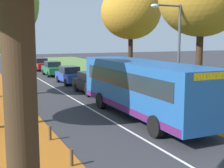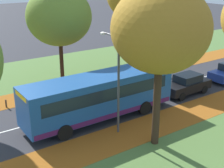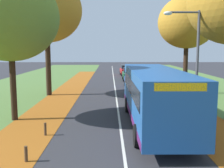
# 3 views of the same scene
# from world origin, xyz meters

# --- Properties ---
(leaf_litter_left) EXTENTS (2.80, 60.00, 0.00)m
(leaf_litter_left) POSITION_xyz_m (-4.60, 14.00, 0.01)
(leaf_litter_left) COLOR #9E5619
(leaf_litter_left) RESTS_ON grass_verge_left
(grass_verge_right) EXTENTS (12.00, 90.00, 0.01)m
(grass_verge_right) POSITION_xyz_m (9.20, 20.00, 0.00)
(grass_verge_right) COLOR #517538
(grass_verge_right) RESTS_ON ground
(leaf_litter_right) EXTENTS (2.80, 60.00, 0.00)m
(leaf_litter_right) POSITION_xyz_m (4.60, 14.00, 0.01)
(leaf_litter_right) COLOR #9E5619
(leaf_litter_right) RESTS_ON grass_verge_right
(road_centre_line) EXTENTS (0.12, 80.00, 0.01)m
(road_centre_line) POSITION_xyz_m (0.00, 20.00, 0.00)
(road_centre_line) COLOR silver
(road_centre_line) RESTS_ON ground
(tree_right_mid) EXTENTS (5.11, 5.11, 8.70)m
(tree_right_mid) POSITION_xyz_m (6.28, 19.94, 6.38)
(tree_right_mid) COLOR black
(tree_right_mid) RESTS_ON ground
(bollard_fourth) EXTENTS (0.12, 0.12, 0.59)m
(bollard_fourth) POSITION_xyz_m (-3.57, 5.44, 0.29)
(bollard_fourth) COLOR #4C3823
(bollard_fourth) RESTS_ON ground
(bollard_fifth) EXTENTS (0.12, 0.12, 0.62)m
(bollard_fifth) POSITION_xyz_m (-3.59, 8.36, 0.31)
(bollard_fifth) COLOR #4C3823
(bollard_fifth) RESTS_ON ground
(streetlamp_right) EXTENTS (1.89, 0.28, 6.00)m
(streetlamp_right) POSITION_xyz_m (3.67, 9.99, 3.74)
(streetlamp_right) COLOR #47474C
(streetlamp_right) RESTS_ON ground
(bus) EXTENTS (2.68, 10.40, 2.98)m
(bus) POSITION_xyz_m (1.79, 10.08, 1.70)
(bus) COLOR #1E5199
(bus) RESTS_ON ground
(car_black_lead) EXTENTS (1.85, 4.23, 1.62)m
(car_black_lead) POSITION_xyz_m (1.95, 18.17, 0.81)
(car_black_lead) COLOR black
(car_black_lead) RESTS_ON ground
(car_blue_following) EXTENTS (1.83, 4.22, 1.62)m
(car_blue_following) POSITION_xyz_m (1.96, 23.80, 0.81)
(car_blue_following) COLOR #233D9E
(car_blue_following) RESTS_ON ground
(car_green_third_in_line) EXTENTS (1.82, 4.22, 1.62)m
(car_green_third_in_line) POSITION_xyz_m (2.02, 30.65, 0.81)
(car_green_third_in_line) COLOR #1E6038
(car_green_third_in_line) RESTS_ON ground
(car_red_fourth_in_line) EXTENTS (1.90, 4.26, 1.62)m
(car_red_fourth_in_line) POSITION_xyz_m (2.02, 37.17, 0.81)
(car_red_fourth_in_line) COLOR #B21919
(car_red_fourth_in_line) RESTS_ON ground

